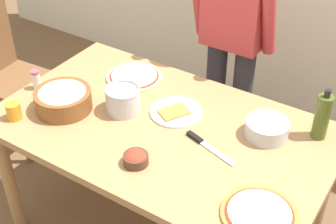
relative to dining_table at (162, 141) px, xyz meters
name	(u,v)px	position (x,y,z in m)	size (l,w,h in m)	color
dining_table	(162,141)	(0.00, 0.00, 0.00)	(1.60, 0.96, 0.76)	#A37A4C
person_cook	(234,30)	(-0.02, 0.76, 0.27)	(0.49, 0.25, 1.62)	#2D2D38
chair_wooden_left	(6,71)	(-1.32, 0.17, -0.13)	(0.42, 0.42, 0.95)	brown
pizza_raw_on_board	(134,76)	(-0.36, 0.27, 0.10)	(0.30, 0.30, 0.02)	beige
pizza_cooked_on_tray	(259,214)	(0.62, -0.27, 0.10)	(0.30, 0.30, 0.02)	#C67A33
plate_with_slice	(176,112)	(0.00, 0.12, 0.10)	(0.26, 0.26, 0.02)	white
popcorn_bowl	(63,98)	(-0.49, -0.15, 0.15)	(0.28, 0.28, 0.11)	brown
mixing_bowl_steel	(267,129)	(0.44, 0.20, 0.13)	(0.20, 0.20, 0.08)	#B7B7BC
small_sauce_bowl	(136,158)	(0.05, -0.28, 0.12)	(0.11, 0.11, 0.06)	#4C2D1E
olive_oil_bottle	(322,116)	(0.65, 0.32, 0.20)	(0.07, 0.07, 0.26)	#47561E
steel_pot	(123,99)	(-0.23, 0.00, 0.16)	(0.17, 0.17, 0.13)	#B7B7BC
cup_orange	(14,111)	(-0.63, -0.34, 0.13)	(0.07, 0.07, 0.09)	orange
salt_shaker	(36,80)	(-0.73, -0.09, 0.14)	(0.04, 0.04, 0.11)	white
chef_knife	(205,144)	(0.24, -0.02, 0.10)	(0.29, 0.11, 0.02)	silver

